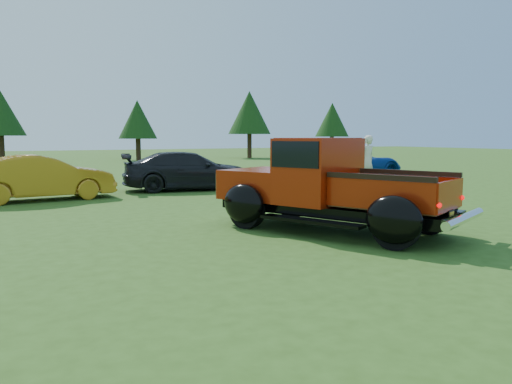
# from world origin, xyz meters

# --- Properties ---
(ground) EXTENTS (120.00, 120.00, 0.00)m
(ground) POSITION_xyz_m (0.00, 0.00, 0.00)
(ground) COLOR #2C4C15
(ground) RESTS_ON ground
(tree_mid_left) EXTENTS (3.20, 3.20, 5.00)m
(tree_mid_left) POSITION_xyz_m (-3.00, 31.00, 3.38)
(tree_mid_left) COLOR #332114
(tree_mid_left) RESTS_ON ground
(tree_mid_right) EXTENTS (2.82, 2.82, 4.40)m
(tree_mid_right) POSITION_xyz_m (6.00, 30.00, 2.97)
(tree_mid_right) COLOR #332114
(tree_mid_right) RESTS_ON ground
(tree_east) EXTENTS (3.46, 3.46, 5.40)m
(tree_east) POSITION_xyz_m (15.00, 29.50, 3.66)
(tree_east) COLOR #332114
(tree_east) RESTS_ON ground
(tree_far_east) EXTENTS (3.07, 3.07, 4.80)m
(tree_far_east) POSITION_xyz_m (24.00, 30.50, 3.25)
(tree_far_east) COLOR #332114
(tree_far_east) RESTS_ON ground
(pickup_truck) EXTENTS (3.63, 4.95, 1.73)m
(pickup_truck) POSITION_xyz_m (1.81, 0.97, 0.82)
(pickup_truck) COLOR black
(pickup_truck) RESTS_ON ground
(show_car_yellow) EXTENTS (3.89, 1.65, 1.25)m
(show_car_yellow) POSITION_xyz_m (-2.45, 8.09, 0.62)
(show_car_yellow) COLOR #B17317
(show_car_yellow) RESTS_ON ground
(show_car_grey) EXTENTS (4.59, 2.61, 1.25)m
(show_car_grey) POSITION_xyz_m (2.10, 8.74, 0.63)
(show_car_grey) COLOR black
(show_car_grey) RESTS_ON ground
(show_car_blue) EXTENTS (5.19, 2.83, 1.38)m
(show_car_blue) POSITION_xyz_m (8.50, 8.77, 0.69)
(show_car_blue) COLOR navy
(show_car_blue) RESTS_ON ground
(spectator) EXTENTS (0.70, 0.50, 1.79)m
(spectator) POSITION_xyz_m (8.20, 7.10, 0.90)
(spectator) COLOR beige
(spectator) RESTS_ON ground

